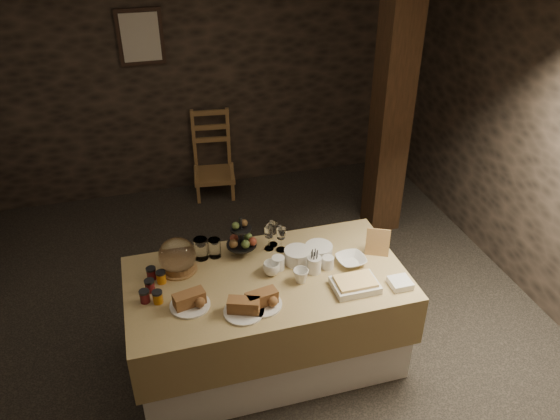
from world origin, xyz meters
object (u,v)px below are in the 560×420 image
object	(u,v)px
buffet_table	(267,313)
chair	(212,158)
timber_column	(392,105)
fruit_stand	(242,240)

from	to	relation	value
buffet_table	chair	bearing A→B (deg)	88.93
timber_column	fruit_stand	xyz separation A→B (m)	(-1.69, -1.17, -0.42)
buffet_table	chair	world-z (taller)	chair
buffet_table	timber_column	distance (m)	2.34
buffet_table	timber_column	bearing A→B (deg)	42.94
buffet_table	fruit_stand	bearing A→B (deg)	108.04
chair	timber_column	world-z (taller)	timber_column
buffet_table	timber_column	xyz separation A→B (m)	(1.59, 1.48, 0.86)
fruit_stand	buffet_table	bearing A→B (deg)	-71.96
chair	fruit_stand	bearing A→B (deg)	-86.83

